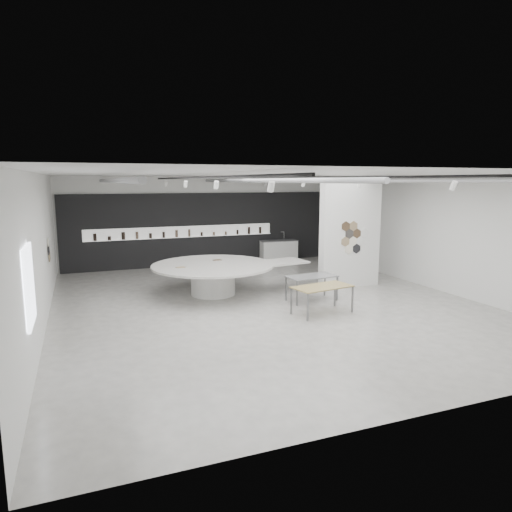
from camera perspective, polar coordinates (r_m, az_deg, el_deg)
name	(u,v)px	position (r m, az deg, el deg)	size (l,w,h in m)	color
room	(263,234)	(13.28, 0.94, 2.72)	(12.02, 14.02, 3.82)	#B5B1AA
back_wall_display	(203,229)	(19.89, -6.61, 3.34)	(11.80, 0.27, 3.10)	black
partition_column	(350,235)	(15.85, 11.68, 2.61)	(2.20, 0.38, 3.60)	white
display_island	(216,275)	(14.67, -5.07, -2.33)	(5.34, 4.38, 1.00)	white
sample_table_wood	(322,288)	(12.64, 8.29, -4.00)	(1.75, 1.08, 0.77)	#96824D
sample_table_stone	(312,278)	(13.94, 6.99, -2.75)	(1.55, 0.86, 0.77)	slate
kitchen_counter	(279,251)	(20.76, 2.86, 0.68)	(1.72, 0.77, 1.32)	white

